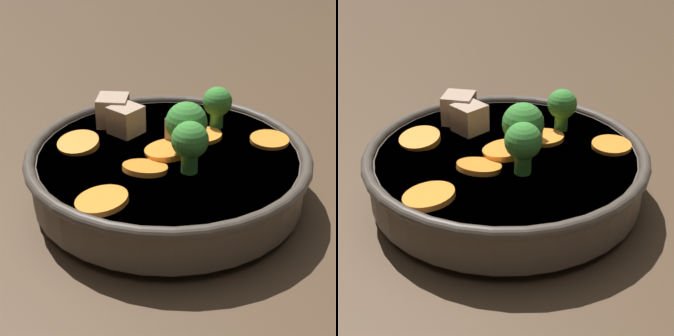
# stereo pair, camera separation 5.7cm
# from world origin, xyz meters

# --- Properties ---
(ground_plane) EXTENTS (3.00, 3.00, 0.00)m
(ground_plane) POSITION_xyz_m (0.00, 0.00, 0.00)
(ground_plane) COLOR #4C3826
(stirfry_bowl) EXTENTS (0.29, 0.29, 0.11)m
(stirfry_bowl) POSITION_xyz_m (0.00, -0.00, 0.04)
(stirfry_bowl) COLOR #51473D
(stirfry_bowl) RESTS_ON ground_plane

